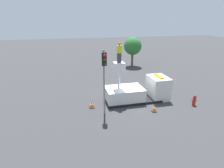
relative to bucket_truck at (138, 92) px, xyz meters
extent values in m
plane|color=#38383A|center=(-0.52, 0.00, -0.88)|extent=(120.00, 120.00, 0.00)
cube|color=black|center=(-0.52, 0.00, -0.76)|extent=(5.27, 2.38, 0.24)
cube|color=silver|center=(-1.38, 0.00, -0.18)|extent=(3.55, 2.32, 1.39)
cube|color=silver|center=(2.11, 0.00, 0.23)|extent=(1.72, 2.32, 2.23)
cube|color=black|center=(2.98, 0.00, 0.68)|extent=(0.03, 1.97, 0.89)
cube|color=orange|center=(2.11, 0.00, 1.42)|extent=(0.36, 1.39, 0.14)
cylinder|color=silver|center=(-1.94, 0.00, 1.36)|extent=(0.22, 0.22, 1.70)
cube|color=white|center=(-1.94, 0.00, 2.56)|extent=(0.95, 0.95, 0.90)
cube|color=#38383D|center=(-1.94, 0.00, 3.43)|extent=(0.34, 0.26, 0.84)
cube|color=#D1E519|center=(-1.94, 0.00, 4.18)|extent=(0.40, 0.26, 0.66)
sphere|color=tan|center=(-1.94, 0.00, 4.63)|extent=(0.23, 0.23, 0.23)
cylinder|color=orange|center=(-1.94, 0.00, 4.71)|extent=(0.26, 0.26, 0.09)
cylinder|color=gray|center=(-3.68, -1.83, 1.81)|extent=(0.14, 0.14, 5.39)
cube|color=black|center=(-3.68, -2.04, 3.86)|extent=(0.34, 0.28, 1.00)
sphere|color=red|center=(-3.68, -2.22, 4.17)|extent=(0.22, 0.22, 0.22)
sphere|color=#503C07|center=(-3.68, -2.22, 3.86)|extent=(0.22, 0.22, 0.22)
sphere|color=#083710|center=(-3.68, -2.22, 3.55)|extent=(0.22, 0.22, 0.22)
cylinder|color=#B2231E|center=(4.65, -2.32, -0.46)|extent=(0.29, 0.29, 0.84)
sphere|color=#B2231E|center=(4.65, -2.32, 0.03)|extent=(0.24, 0.24, 0.24)
cylinder|color=#B2231E|center=(4.45, -2.32, -0.38)|extent=(0.12, 0.11, 0.11)
cylinder|color=#B2231E|center=(4.85, -2.32, -0.38)|extent=(0.12, 0.11, 0.11)
cube|color=black|center=(-4.61, -0.57, -0.87)|extent=(0.49, 0.49, 0.03)
cone|color=orange|center=(-4.61, -0.57, -0.58)|extent=(0.41, 0.41, 0.61)
cylinder|color=white|center=(-4.61, -0.57, -0.54)|extent=(0.21, 0.21, 0.09)
cube|color=black|center=(0.54, -2.56, -0.87)|extent=(0.41, 0.41, 0.03)
cone|color=orange|center=(0.54, -2.56, -0.56)|extent=(0.34, 0.34, 0.65)
cylinder|color=white|center=(0.54, -2.56, -0.52)|extent=(0.18, 0.18, 0.09)
cylinder|color=brown|center=(3.88, 12.53, 0.30)|extent=(0.36, 0.36, 2.36)
sphere|color=#286B2D|center=(3.88, 12.53, 2.49)|extent=(2.87, 2.87, 2.87)
camera|label=1|loc=(-6.11, -14.66, 6.69)|focal=28.00mm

